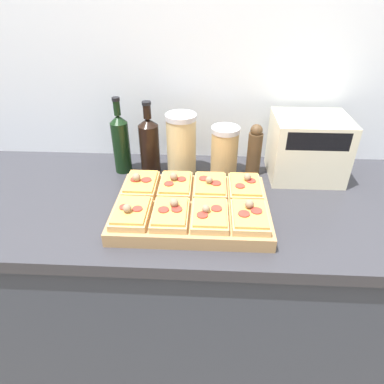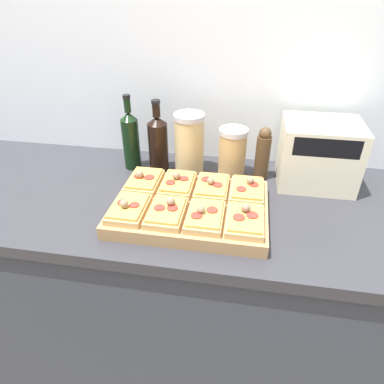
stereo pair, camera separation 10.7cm
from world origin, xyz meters
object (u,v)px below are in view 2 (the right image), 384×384
(grain_jar_short, at_px, (232,153))
(grain_jar_tall, at_px, (189,144))
(olive_oil_bottle, at_px, (131,139))
(toaster_oven, at_px, (318,154))
(cutting_board, at_px, (190,208))
(pepper_mill, at_px, (263,154))
(wine_bottle, at_px, (158,143))

(grain_jar_short, bearing_deg, grain_jar_tall, 180.00)
(olive_oil_bottle, relative_size, grain_jar_tall, 1.24)
(toaster_oven, bearing_deg, olive_oil_bottle, 179.93)
(cutting_board, bearing_deg, grain_jar_tall, 100.76)
(grain_jar_tall, distance_m, pepper_mill, 0.27)
(grain_jar_short, height_order, toaster_oven, toaster_oven)
(olive_oil_bottle, distance_m, grain_jar_tall, 0.22)
(grain_jar_tall, xyz_separation_m, grain_jar_short, (0.16, 0.00, -0.02))
(grain_jar_short, bearing_deg, toaster_oven, -0.16)
(olive_oil_bottle, relative_size, wine_bottle, 1.05)
(olive_oil_bottle, bearing_deg, toaster_oven, -0.07)
(toaster_oven, bearing_deg, grain_jar_tall, 179.89)
(wine_bottle, relative_size, pepper_mill, 1.38)
(wine_bottle, relative_size, grain_jar_tall, 1.19)
(grain_jar_tall, xyz_separation_m, toaster_oven, (0.46, -0.00, -0.00))
(grain_jar_tall, distance_m, toaster_oven, 0.46)
(cutting_board, relative_size, toaster_oven, 1.68)
(wine_bottle, height_order, grain_jar_tall, wine_bottle)
(olive_oil_bottle, height_order, wine_bottle, olive_oil_bottle)
(grain_jar_short, relative_size, toaster_oven, 0.65)
(olive_oil_bottle, height_order, grain_jar_tall, olive_oil_bottle)
(olive_oil_bottle, height_order, toaster_oven, olive_oil_bottle)
(cutting_board, bearing_deg, olive_oil_bottle, 135.45)
(grain_jar_short, distance_m, toaster_oven, 0.30)
(wine_bottle, distance_m, pepper_mill, 0.39)
(grain_jar_short, xyz_separation_m, toaster_oven, (0.30, -0.00, 0.02))
(wine_bottle, xyz_separation_m, toaster_oven, (0.58, -0.00, 0.00))
(grain_jar_short, distance_m, pepper_mill, 0.11)
(wine_bottle, height_order, toaster_oven, wine_bottle)
(cutting_board, distance_m, toaster_oven, 0.50)
(olive_oil_bottle, distance_m, wine_bottle, 0.11)
(grain_jar_tall, relative_size, pepper_mill, 1.16)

